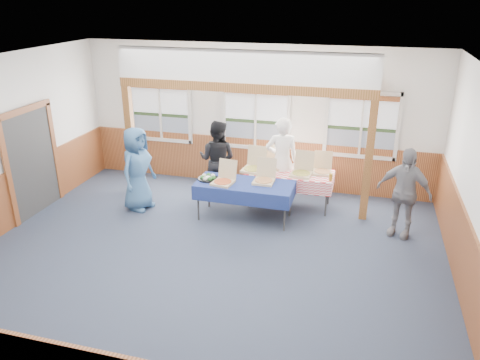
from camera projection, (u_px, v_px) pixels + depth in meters
name	position (u px, v px, depth m)	size (l,w,h in m)	color
floor	(207.00, 259.00, 7.92)	(8.00, 8.00, 0.00)	#2C3548
ceiling	(201.00, 67.00, 6.72)	(8.00, 8.00, 0.00)	white
wall_back	(256.00, 117.00, 10.45)	(8.00, 8.00, 0.00)	silver
wall_front	(74.00, 306.00, 4.19)	(8.00, 8.00, 0.00)	silver
wainscot_back	(255.00, 162.00, 10.82)	(7.98, 0.05, 1.10)	brown
wainscot_left	(4.00, 204.00, 8.69)	(0.05, 6.98, 1.10)	brown
wainscot_right	(466.00, 265.00, 6.74)	(0.05, 6.98, 1.10)	brown
cased_opening	(32.00, 163.00, 9.30)	(0.06, 1.30, 2.10)	#2F2F2F
window_left	(160.00, 108.00, 10.94)	(1.56, 0.10, 1.46)	silver
window_mid	(256.00, 114.00, 10.38)	(1.56, 0.10, 1.46)	silver
window_right	(362.00, 121.00, 9.82)	(1.56, 0.10, 1.46)	silver
post_left	(131.00, 141.00, 10.14)	(0.15, 0.15, 2.40)	brown
post_right	(368.00, 162.00, 8.91)	(0.15, 0.15, 2.40)	brown
cross_beam	(242.00, 87.00, 9.04)	(5.15, 0.18, 0.18)	brown
table_left	(245.00, 186.00, 9.10)	(2.05, 1.39, 0.76)	#2F2F2F
table_right	(290.00, 175.00, 9.65)	(1.89, 1.10, 0.76)	#2F2F2F
pizza_box_a	(224.00, 180.00, 9.05)	(0.45, 0.52, 0.42)	tan
pizza_box_b	(264.00, 179.00, 9.11)	(0.39, 0.48, 0.43)	tan
pizza_box_c	(254.00, 167.00, 9.70)	(0.48, 0.56, 0.46)	tan
pizza_box_d	(275.00, 164.00, 9.86)	(0.49, 0.56, 0.44)	tan
pizza_box_e	(302.00, 172.00, 9.47)	(0.45, 0.53, 0.44)	tan
pizza_box_f	(322.00, 170.00, 9.57)	(0.40, 0.47, 0.40)	tan
veggie_tray	(208.00, 178.00, 9.25)	(0.40, 0.40, 0.09)	black
drink_glass	(331.00, 177.00, 9.17)	(0.07, 0.07, 0.15)	#9C6F1A
woman_white	(282.00, 161.00, 9.73)	(0.68, 0.45, 1.87)	white
woman_black	(217.00, 159.00, 10.05)	(0.83, 0.65, 1.72)	black
man_blue	(137.00, 169.00, 9.48)	(0.85, 0.55, 1.74)	#37608B
person_grey	(404.00, 193.00, 8.43)	(0.99, 0.41, 1.69)	gray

